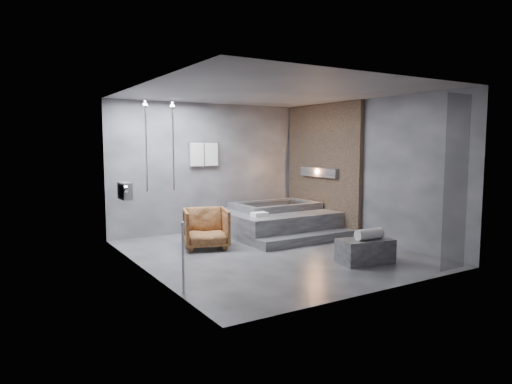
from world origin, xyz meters
TOP-DOWN VIEW (x-y plane):
  - room at (0.40, 0.24)m, footprint 5.00×5.04m
  - tub_deck at (1.05, 1.45)m, footprint 2.20×2.00m
  - tub_step at (1.05, 0.27)m, footprint 2.20×0.36m
  - concrete_bench at (0.94, -1.36)m, footprint 0.94×0.62m
  - driftwood_chair at (-0.81, 0.96)m, footprint 1.00×1.02m
  - rolled_towel at (0.97, -1.41)m, footprint 0.50×0.21m
  - deck_towel at (0.35, 0.94)m, footprint 0.30×0.22m

SIDE VIEW (x-z plane):
  - tub_step at x=1.05m, z-range 0.00..0.18m
  - concrete_bench at x=0.94m, z-range 0.00..0.39m
  - tub_deck at x=1.05m, z-range 0.00..0.50m
  - driftwood_chair at x=-0.81m, z-range 0.00..0.74m
  - rolled_towel at x=0.97m, z-range 0.39..0.57m
  - deck_towel at x=0.35m, z-range 0.50..0.58m
  - room at x=0.40m, z-range 0.32..3.14m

